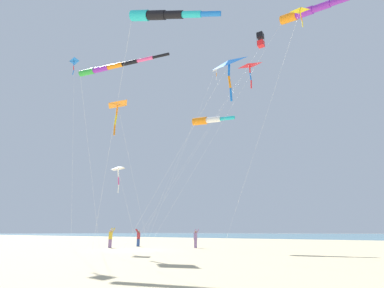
{
  "coord_description": "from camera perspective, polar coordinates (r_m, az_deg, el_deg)",
  "views": [
    {
      "loc": [
        -17.15,
        -19.81,
        1.4
      ],
      "look_at": [
        1.29,
        -4.99,
        8.4
      ],
      "focal_mm": 27.91,
      "sensor_mm": 36.0,
      "label": 1
    }
  ],
  "objects": [
    {
      "name": "kite_windsock_white_trailing",
      "position": [
        23.21,
        -15.34,
        13.97
      ],
      "size": [
        8.55,
        14.6,
        13.16
      ],
      "color": "green",
      "rests_on": "ground_plane"
    },
    {
      "name": "kite_delta_black_fish_shape",
      "position": [
        36.28,
        4.45,
        13.82
      ],
      "size": [
        6.55,
        4.85,
        20.11
      ],
      "color": "white",
      "rests_on": "ground_plane"
    },
    {
      "name": "kite_delta_small_distant",
      "position": [
        22.66,
        7.0,
        15.05
      ],
      "size": [
        1.55,
        12.15,
        13.87
      ],
      "color": "blue",
      "rests_on": "ground_plane"
    },
    {
      "name": "person_adult_flyer",
      "position": [
        32.33,
        -10.21,
        -17.06
      ],
      "size": [
        0.56,
        0.61,
        1.71
      ],
      "color": "#335199",
      "rests_on": "ground_plane"
    },
    {
      "name": "person_child_green_jacket",
      "position": [
        30.22,
        -15.29,
        -16.73
      ],
      "size": [
        0.58,
        0.47,
        1.79
      ],
      "color": "#8E6B9E",
      "rests_on": "ground_plane"
    },
    {
      "name": "kite_delta_blue_topmost",
      "position": [
        30.5,
        -21.6,
        14.33
      ],
      "size": [
        4.19,
        3.89,
        16.73
      ],
      "color": "blue",
      "rests_on": "ground_plane"
    },
    {
      "name": "kite_windsock_red_high_left",
      "position": [
        17.41,
        -5.87,
        23.27
      ],
      "size": [
        7.47,
        17.28,
        13.21
      ],
      "color": "#1EB7C6",
      "rests_on": "ground_plane"
    },
    {
      "name": "kite_delta_magenta_far_left",
      "position": [
        25.18,
        -13.95,
        -4.67
      ],
      "size": [
        7.53,
        5.88,
        6.59
      ],
      "color": "white",
      "rests_on": "ground_plane"
    },
    {
      "name": "ground_plane",
      "position": [
        26.24,
        -10.94,
        -19.26
      ],
      "size": [
        600.0,
        600.0,
        0.0
      ],
      "primitive_type": "plane",
      "color": "#C6B58C"
    },
    {
      "name": "kite_windsock_rainbow_low_near",
      "position": [
        28.93,
        21.48,
        22.58
      ],
      "size": [
        3.34,
        19.93,
        19.95
      ],
      "color": "orange",
      "rests_on": "ground_plane"
    },
    {
      "name": "kite_delta_orange_high_right",
      "position": [
        37.26,
        10.95,
        14.54
      ],
      "size": [
        6.29,
        13.79,
        20.88
      ],
      "color": "red",
      "rests_on": "ground_plane"
    },
    {
      "name": "kite_windsock_purple_drifting",
      "position": [
        32.05,
        2.9,
        4.53
      ],
      "size": [
        4.46,
        8.77,
        13.35
      ],
      "color": "orange",
      "rests_on": "ground_plane"
    },
    {
      "name": "kite_box_green_low_center",
      "position": [
        33.04,
        12.92,
        18.78
      ],
      "size": [
        5.13,
        13.07,
        21.07
      ],
      "color": "black",
      "rests_on": "ground_plane"
    },
    {
      "name": "kite_delta_long_streamer_left",
      "position": [
        23.97,
        19.78,
        22.49
      ],
      "size": [
        7.74,
        12.16,
        16.42
      ],
      "color": "yellow",
      "rests_on": "ground_plane"
    },
    {
      "name": "kite_delta_teal_far_right",
      "position": [
        26.75,
        -14.07,
        7.36
      ],
      "size": [
        10.19,
        6.49,
        12.35
      ],
      "color": "orange",
      "rests_on": "ground_plane"
    },
    {
      "name": "person_child_grey_jacket",
      "position": [
        28.7,
        0.68,
        -17.42
      ],
      "size": [
        0.5,
        0.58,
        1.7
      ],
      "color": "#8E6B9E",
      "rests_on": "ground_plane"
    }
  ]
}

